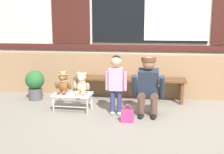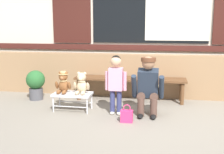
{
  "view_description": "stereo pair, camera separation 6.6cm",
  "coord_description": "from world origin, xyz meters",
  "px_view_note": "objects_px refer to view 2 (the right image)",
  "views": [
    {
      "loc": [
        0.24,
        -4.2,
        1.43
      ],
      "look_at": [
        -0.55,
        0.49,
        0.55
      ],
      "focal_mm": 45.44,
      "sensor_mm": 36.0,
      "label": 1
    },
    {
      "loc": [
        0.3,
        -4.19,
        1.43
      ],
      "look_at": [
        -0.55,
        0.49,
        0.55
      ],
      "focal_mm": 45.44,
      "sensor_mm": 36.0,
      "label": 2
    }
  ],
  "objects_px": {
    "adult_crouching": "(149,86)",
    "teddy_bear_plain": "(82,84)",
    "child_standing": "(116,78)",
    "wooden_bench_long": "(130,81)",
    "small_display_bench": "(73,95)",
    "handbag_on_ground": "(127,116)",
    "potted_plant": "(36,83)",
    "teddy_bear_with_hat": "(63,83)"
  },
  "relations": [
    {
      "from": "teddy_bear_plain",
      "to": "handbag_on_ground",
      "type": "distance_m",
      "value": 0.99
    },
    {
      "from": "child_standing",
      "to": "teddy_bear_plain",
      "type": "bearing_deg",
      "value": 172.63
    },
    {
      "from": "adult_crouching",
      "to": "teddy_bear_plain",
      "type": "bearing_deg",
      "value": 178.29
    },
    {
      "from": "small_display_bench",
      "to": "wooden_bench_long",
      "type": "bearing_deg",
      "value": 43.5
    },
    {
      "from": "adult_crouching",
      "to": "teddy_bear_with_hat",
      "type": "bearing_deg",
      "value": 178.65
    },
    {
      "from": "teddy_bear_plain",
      "to": "adult_crouching",
      "type": "height_order",
      "value": "adult_crouching"
    },
    {
      "from": "teddy_bear_plain",
      "to": "child_standing",
      "type": "distance_m",
      "value": 0.61
    },
    {
      "from": "child_standing",
      "to": "wooden_bench_long",
      "type": "bearing_deg",
      "value": 82.49
    },
    {
      "from": "potted_plant",
      "to": "teddy_bear_with_hat",
      "type": "bearing_deg",
      "value": -36.17
    },
    {
      "from": "small_display_bench",
      "to": "potted_plant",
      "type": "height_order",
      "value": "potted_plant"
    },
    {
      "from": "small_display_bench",
      "to": "handbag_on_ground",
      "type": "bearing_deg",
      "value": -23.33
    },
    {
      "from": "teddy_bear_plain",
      "to": "child_standing",
      "type": "relative_size",
      "value": 0.38
    },
    {
      "from": "child_standing",
      "to": "handbag_on_ground",
      "type": "relative_size",
      "value": 3.52
    },
    {
      "from": "child_standing",
      "to": "handbag_on_ground",
      "type": "height_order",
      "value": "child_standing"
    },
    {
      "from": "teddy_bear_plain",
      "to": "potted_plant",
      "type": "xyz_separation_m",
      "value": [
        -1.08,
        0.56,
        -0.14
      ]
    },
    {
      "from": "wooden_bench_long",
      "to": "teddy_bear_plain",
      "type": "distance_m",
      "value": 1.09
    },
    {
      "from": "adult_crouching",
      "to": "handbag_on_ground",
      "type": "relative_size",
      "value": 3.49
    },
    {
      "from": "adult_crouching",
      "to": "potted_plant",
      "type": "distance_m",
      "value": 2.27
    },
    {
      "from": "teddy_bear_with_hat",
      "to": "handbag_on_ground",
      "type": "xyz_separation_m",
      "value": [
        1.13,
        -0.42,
        -0.38
      ]
    },
    {
      "from": "child_standing",
      "to": "small_display_bench",
      "type": "bearing_deg",
      "value": 174.3
    },
    {
      "from": "teddy_bear_plain",
      "to": "potted_plant",
      "type": "bearing_deg",
      "value": 152.72
    },
    {
      "from": "handbag_on_ground",
      "to": "potted_plant",
      "type": "height_order",
      "value": "potted_plant"
    },
    {
      "from": "potted_plant",
      "to": "teddy_bear_plain",
      "type": "bearing_deg",
      "value": -27.28
    },
    {
      "from": "teddy_bear_with_hat",
      "to": "child_standing",
      "type": "height_order",
      "value": "child_standing"
    },
    {
      "from": "child_standing",
      "to": "adult_crouching",
      "type": "height_order",
      "value": "child_standing"
    },
    {
      "from": "wooden_bench_long",
      "to": "teddy_bear_plain",
      "type": "height_order",
      "value": "teddy_bear_plain"
    },
    {
      "from": "small_display_bench",
      "to": "handbag_on_ground",
      "type": "height_order",
      "value": "small_display_bench"
    },
    {
      "from": "wooden_bench_long",
      "to": "handbag_on_ground",
      "type": "relative_size",
      "value": 7.72
    },
    {
      "from": "wooden_bench_long",
      "to": "potted_plant",
      "type": "bearing_deg",
      "value": -171.63
    },
    {
      "from": "wooden_bench_long",
      "to": "teddy_bear_with_hat",
      "type": "height_order",
      "value": "teddy_bear_with_hat"
    },
    {
      "from": "small_display_bench",
      "to": "handbag_on_ground",
      "type": "distance_m",
      "value": 1.07
    },
    {
      "from": "wooden_bench_long",
      "to": "small_display_bench",
      "type": "distance_m",
      "value": 1.2
    },
    {
      "from": "handbag_on_ground",
      "to": "potted_plant",
      "type": "relative_size",
      "value": 0.48
    },
    {
      "from": "child_standing",
      "to": "potted_plant",
      "type": "bearing_deg",
      "value": 159.21
    },
    {
      "from": "small_display_bench",
      "to": "teddy_bear_plain",
      "type": "height_order",
      "value": "teddy_bear_plain"
    },
    {
      "from": "teddy_bear_with_hat",
      "to": "child_standing",
      "type": "xyz_separation_m",
      "value": [
        0.91,
        -0.08,
        0.12
      ]
    },
    {
      "from": "adult_crouching",
      "to": "wooden_bench_long",
      "type": "bearing_deg",
      "value": 114.99
    },
    {
      "from": "wooden_bench_long",
      "to": "handbag_on_ground",
      "type": "height_order",
      "value": "wooden_bench_long"
    },
    {
      "from": "teddy_bear_with_hat",
      "to": "adult_crouching",
      "type": "distance_m",
      "value": 1.43
    },
    {
      "from": "potted_plant",
      "to": "child_standing",
      "type": "bearing_deg",
      "value": -20.79
    },
    {
      "from": "wooden_bench_long",
      "to": "teddy_bear_plain",
      "type": "bearing_deg",
      "value": -130.72
    },
    {
      "from": "teddy_bear_plain",
      "to": "child_standing",
      "type": "xyz_separation_m",
      "value": [
        0.59,
        -0.08,
        0.13
      ]
    }
  ]
}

